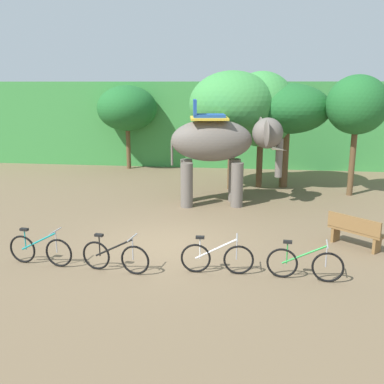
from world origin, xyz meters
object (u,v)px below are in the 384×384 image
tree_left (127,108)px  tree_far_left (357,105)px  tree_center (261,110)px  bike_black (115,256)px  tree_center_right (232,104)px  bike_teal (40,250)px  bike_green (305,264)px  wooden_bench (355,230)px  bike_white (217,258)px  tree_center_left (287,109)px  elephant (221,144)px

tree_left → tree_far_left: (10.20, -4.37, 0.42)m
tree_center → bike_black: size_ratio=2.84×
tree_center_right → bike_black: size_ratio=2.85×
bike_teal → bike_green: (6.30, -0.06, 0.00)m
tree_center → wooden_bench: size_ratio=3.43×
tree_far_left → bike_teal: (-9.01, -8.16, -3.13)m
tree_far_left → bike_black: 11.37m
tree_far_left → tree_left: bearing=156.8°
bike_black → bike_white: (2.37, 0.22, 0.00)m
tree_far_left → tree_center_left: bearing=156.1°
bike_white → bike_green: bearing=-3.0°
tree_left → tree_center_right: 6.74m
tree_left → tree_center: bearing=-27.1°
tree_center → bike_black: 10.37m
tree_center → bike_teal: bearing=-120.8°
tree_left → tree_far_left: size_ratio=0.91×
elephant → bike_teal: 7.59m
bike_white → wooden_bench: (3.57, 2.16, 0.09)m
tree_left → elephant: tree_left is taller
tree_center_left → elephant: bearing=-129.0°
tree_left → tree_center: (6.64, -3.39, 0.18)m
bike_green → tree_far_left: bearing=71.7°
tree_far_left → bike_teal: bearing=-137.8°
bike_black → bike_green: 4.36m
bike_black → wooden_bench: size_ratio=1.21×
bike_black → bike_teal: bearing=174.6°
tree_center_left → wooden_bench: tree_center_left is taller
tree_center_left → wooden_bench: bearing=-78.8°
tree_center_right → bike_teal: bearing=-116.4°
bike_white → wooden_bench: size_ratio=1.22×
elephant → bike_white: elephant is taller
elephant → bike_black: 6.94m
wooden_bench → bike_teal: bearing=-164.4°
tree_left → bike_green: bearing=-59.3°
bike_black → tree_center_right: bearing=75.2°
tree_center → bike_white: (-1.13, -9.10, -2.88)m
bike_black → wooden_bench: bearing=21.9°
tree_center_right → elephant: 2.75m
bike_black → elephant: bearing=72.2°
tree_center_right → bike_green: (2.03, -8.67, -3.11)m
elephant → bike_white: bearing=-87.0°
tree_left → tree_far_left: 11.11m
tree_center → bike_green: size_ratio=2.83×
tree_center_right → bike_teal: 10.10m
bike_white → wooden_bench: bearing=31.2°
tree_far_left → bike_white: 9.89m
tree_center_left → elephant: size_ratio=1.03×
tree_center_right → tree_far_left: bearing=-5.4°
elephant → bike_white: 6.42m
tree_left → bike_teal: size_ratio=2.49×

